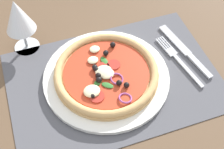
{
  "coord_description": "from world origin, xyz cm",
  "views": [
    {
      "loc": [
        -14.86,
        -41.7,
        60.0
      ],
      "look_at": [
        -0.48,
        0.0,
        2.5
      ],
      "focal_mm": 50.55,
      "sensor_mm": 36.0,
      "label": 1
    }
  ],
  "objects_px": {
    "wine_glass": "(18,17)",
    "plate": "(106,77)",
    "pizza": "(106,73)",
    "knife": "(184,50)",
    "fork": "(177,58)"
  },
  "relations": [
    {
      "from": "plate",
      "to": "fork",
      "type": "relative_size",
      "value": 1.64
    },
    {
      "from": "plate",
      "to": "wine_glass",
      "type": "bearing_deg",
      "value": 133.86
    },
    {
      "from": "pizza",
      "to": "fork",
      "type": "distance_m",
      "value": 0.19
    },
    {
      "from": "plate",
      "to": "wine_glass",
      "type": "height_order",
      "value": "wine_glass"
    },
    {
      "from": "wine_glass",
      "to": "knife",
      "type": "bearing_deg",
      "value": -21.32
    },
    {
      "from": "knife",
      "to": "plate",
      "type": "bearing_deg",
      "value": 84.69
    },
    {
      "from": "knife",
      "to": "wine_glass",
      "type": "bearing_deg",
      "value": 57.99
    },
    {
      "from": "pizza",
      "to": "wine_glass",
      "type": "relative_size",
      "value": 1.63
    },
    {
      "from": "wine_glass",
      "to": "plate",
      "type": "bearing_deg",
      "value": -46.14
    },
    {
      "from": "pizza",
      "to": "knife",
      "type": "distance_m",
      "value": 0.22
    },
    {
      "from": "plate",
      "to": "fork",
      "type": "distance_m",
      "value": 0.18
    },
    {
      "from": "pizza",
      "to": "knife",
      "type": "relative_size",
      "value": 1.22
    },
    {
      "from": "fork",
      "to": "plate",
      "type": "bearing_deg",
      "value": 80.28
    },
    {
      "from": "plate",
      "to": "pizza",
      "type": "height_order",
      "value": "pizza"
    },
    {
      "from": "fork",
      "to": "wine_glass",
      "type": "relative_size",
      "value": 1.21
    }
  ]
}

